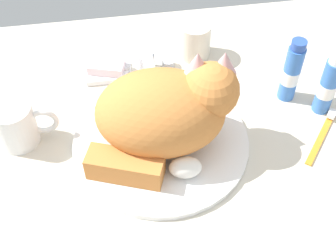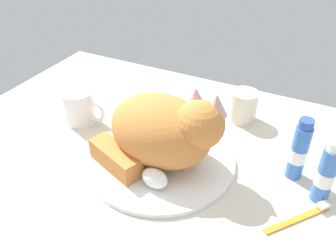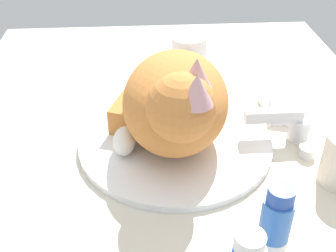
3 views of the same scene
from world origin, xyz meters
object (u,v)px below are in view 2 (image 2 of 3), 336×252
at_px(toothpaste_bottle, 299,151).
at_px(cat, 165,130).
at_px(faucet, 196,109).
at_px(coffee_mug, 80,107).
at_px(soap_bar, 168,101).
at_px(mouthwash_bottle, 326,174).
at_px(toothbrush, 301,216).
at_px(rinse_cup, 243,106).

bearing_deg(toothpaste_bottle, cat, -161.07).
relative_size(faucet, toothpaste_bottle, 0.87).
relative_size(cat, coffee_mug, 2.40).
xyz_separation_m(cat, soap_bar, (-0.10, 0.21, -0.07)).
distance_m(mouthwash_bottle, toothbrush, 0.09).
bearing_deg(faucet, soap_bar, 172.82).
bearing_deg(toothbrush, coffee_mug, 172.19).
bearing_deg(toothbrush, toothpaste_bottle, 107.50).
bearing_deg(mouthwash_bottle, cat, -172.25).
bearing_deg(toothbrush, rinse_cup, 125.78).
bearing_deg(faucet, mouthwash_bottle, -25.65).
height_order(cat, toothpaste_bottle, cat).
relative_size(faucet, soap_bar, 1.65).
bearing_deg(cat, soap_bar, 115.00).
distance_m(faucet, rinse_cup, 0.12).
xyz_separation_m(soap_bar, toothpaste_bottle, (0.35, -0.12, 0.04)).
relative_size(soap_bar, toothpaste_bottle, 0.53).
xyz_separation_m(coffee_mug, toothbrush, (0.56, -0.08, -0.04)).
xyz_separation_m(cat, mouthwash_bottle, (0.31, 0.04, -0.03)).
bearing_deg(rinse_cup, mouthwash_bottle, -43.26).
bearing_deg(faucet, coffee_mug, -150.20).
bearing_deg(coffee_mug, cat, -11.12).
bearing_deg(toothbrush, cat, 175.27).
distance_m(soap_bar, toothbrush, 0.46).
relative_size(coffee_mug, soap_bar, 1.58).
relative_size(toothpaste_bottle, toothbrush, 1.17).
distance_m(faucet, cat, 0.21).
height_order(faucet, soap_bar, faucet).
height_order(coffee_mug, soap_bar, coffee_mug).
distance_m(coffee_mug, rinse_cup, 0.41).
height_order(coffee_mug, toothpaste_bottle, toothpaste_bottle).
bearing_deg(toothbrush, soap_bar, 149.01).
distance_m(coffee_mug, toothbrush, 0.57).
distance_m(coffee_mug, soap_bar, 0.23).
xyz_separation_m(rinse_cup, soap_bar, (-0.20, -0.04, -0.02)).
xyz_separation_m(rinse_cup, mouthwash_bottle, (0.22, -0.20, 0.02)).
bearing_deg(faucet, rinse_cup, 23.06).
relative_size(coffee_mug, rinse_cup, 1.45).
height_order(faucet, toothpaste_bottle, toothpaste_bottle).
xyz_separation_m(toothpaste_bottle, toothbrush, (0.04, -0.11, -0.06)).
xyz_separation_m(faucet, coffee_mug, (-0.26, -0.15, 0.02)).
bearing_deg(rinse_cup, faucet, -156.94).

